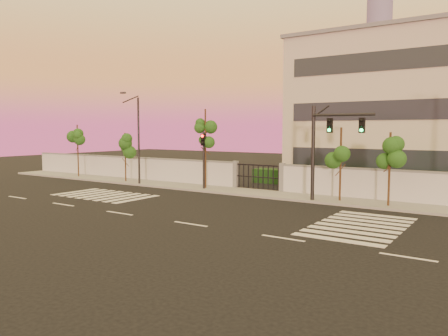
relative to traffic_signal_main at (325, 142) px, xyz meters
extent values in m
plane|color=black|center=(-3.16, -9.46, -3.85)|extent=(120.00, 120.00, 0.00)
cube|color=gray|center=(-3.16, 1.04, -3.78)|extent=(60.00, 3.00, 0.15)
cube|color=silver|center=(-20.66, 2.54, -2.85)|extent=(25.00, 0.30, 2.00)
cube|color=slate|center=(-20.66, 2.54, -1.79)|extent=(25.00, 0.36, 0.12)
cube|color=slate|center=(-8.16, 2.54, -2.75)|extent=(0.35, 0.35, 2.20)
cube|color=slate|center=(-4.16, 2.54, -2.75)|extent=(0.35, 0.35, 2.20)
cube|color=#103716|center=(5.84, 5.04, -2.95)|extent=(20.00, 2.00, 1.80)
cube|color=#103716|center=(-19.16, 5.04, -3.15)|extent=(12.00, 1.80, 1.40)
cube|color=#103716|center=(-6.16, 7.54, -3.25)|extent=(6.00, 1.50, 1.20)
cube|color=#262D38|center=(5.84, 6.52, -1.35)|extent=(22.00, 0.08, 1.40)
cube|color=#262D38|center=(5.84, 6.52, 2.15)|extent=(22.00, 0.08, 1.40)
cube|color=#262D38|center=(5.84, 6.52, 5.65)|extent=(22.00, 0.08, 1.40)
cylinder|color=slate|center=(-68.16, 270.54, 51.15)|extent=(16.00, 16.00, 110.00)
cube|color=silver|center=(-17.16, -5.46, -3.84)|extent=(0.50, 4.00, 0.02)
cube|color=silver|center=(-16.26, -5.46, -3.84)|extent=(0.50, 4.00, 0.02)
cube|color=silver|center=(-15.36, -5.46, -3.84)|extent=(0.50, 4.00, 0.02)
cube|color=silver|center=(-14.46, -5.46, -3.84)|extent=(0.50, 4.00, 0.02)
cube|color=silver|center=(-13.56, -5.46, -3.84)|extent=(0.50, 4.00, 0.02)
cube|color=silver|center=(-12.66, -5.46, -3.84)|extent=(0.50, 4.00, 0.02)
cube|color=silver|center=(-11.76, -5.46, -3.84)|extent=(0.50, 4.00, 0.02)
cube|color=silver|center=(-10.86, -5.46, -3.84)|extent=(0.50, 4.00, 0.02)
cube|color=silver|center=(3.84, -8.46, -3.84)|extent=(4.00, 0.50, 0.02)
cube|color=silver|center=(3.84, -7.56, -3.84)|extent=(4.00, 0.50, 0.02)
cube|color=silver|center=(3.84, -6.66, -3.84)|extent=(4.00, 0.50, 0.02)
cube|color=silver|center=(3.84, -5.76, -3.84)|extent=(4.00, 0.50, 0.02)
cube|color=silver|center=(3.84, -4.86, -3.84)|extent=(4.00, 0.50, 0.02)
cube|color=silver|center=(3.84, -3.96, -3.84)|extent=(4.00, 0.50, 0.02)
cube|color=silver|center=(3.84, -3.06, -3.84)|extent=(4.00, 0.50, 0.02)
cube|color=silver|center=(3.84, -2.16, -3.84)|extent=(4.00, 0.50, 0.02)
cube|color=silver|center=(-18.16, -9.46, -3.84)|extent=(2.00, 0.15, 0.01)
cube|color=silver|center=(-13.16, -9.46, -3.84)|extent=(2.00, 0.15, 0.01)
cube|color=silver|center=(-8.16, -9.46, -3.84)|extent=(2.00, 0.15, 0.01)
cube|color=silver|center=(-3.16, -9.46, -3.84)|extent=(2.00, 0.15, 0.01)
cube|color=silver|center=(1.84, -9.46, -3.84)|extent=(2.00, 0.15, 0.01)
cube|color=silver|center=(6.84, -9.46, -3.84)|extent=(2.00, 0.15, 0.01)
cylinder|color=#382314|center=(-24.90, 0.76, -1.32)|extent=(0.12, 0.12, 5.07)
sphere|color=#184714|center=(-24.90, 0.76, 0.20)|extent=(1.14, 1.14, 1.14)
sphere|color=#184714|center=(-24.54, 0.97, -0.56)|extent=(0.87, 0.87, 0.87)
sphere|color=#184714|center=(-25.21, 0.60, -0.30)|extent=(0.83, 0.83, 0.83)
cylinder|color=#382314|center=(-18.24, 0.56, -1.68)|extent=(0.12, 0.12, 4.34)
sphere|color=#184714|center=(-18.24, 0.56, -0.38)|extent=(1.10, 1.10, 1.10)
sphere|color=#184714|center=(-17.89, 0.76, -1.03)|extent=(0.84, 0.84, 0.84)
sphere|color=#184714|center=(-18.54, 0.41, -0.82)|extent=(0.80, 0.80, 0.80)
cylinder|color=#382314|center=(-9.79, 0.80, -0.77)|extent=(0.13, 0.13, 6.17)
sphere|color=#184714|center=(-9.79, 0.80, 1.08)|extent=(1.18, 1.18, 1.18)
sphere|color=#184714|center=(-9.42, 1.01, 0.16)|extent=(0.90, 0.90, 0.90)
sphere|color=#184714|center=(-10.11, 0.64, 0.47)|extent=(0.86, 0.86, 0.86)
cylinder|color=#382314|center=(0.77, 0.74, -1.48)|extent=(0.13, 0.13, 4.75)
sphere|color=#184714|center=(0.77, 0.74, -0.05)|extent=(1.18, 1.18, 1.18)
sphere|color=#184714|center=(1.15, 0.96, -0.76)|extent=(0.90, 0.90, 0.90)
sphere|color=#184714|center=(0.45, 0.58, -0.53)|extent=(0.86, 0.86, 0.86)
cylinder|color=#382314|center=(3.78, 0.52, -1.62)|extent=(0.13, 0.13, 4.46)
sphere|color=#184714|center=(3.78, 0.52, -0.28)|extent=(1.19, 1.19, 1.19)
sphere|color=#184714|center=(4.16, 0.73, -0.95)|extent=(0.91, 0.91, 0.91)
sphere|color=#184714|center=(3.46, 0.36, -0.73)|extent=(0.86, 0.86, 0.86)
cylinder|color=black|center=(-0.77, 0.01, -0.81)|extent=(0.24, 0.24, 6.10)
cylinder|color=black|center=(1.10, 0.01, 1.65)|extent=(3.74, 0.47, 0.16)
cube|color=black|center=(0.31, -0.04, 1.01)|extent=(0.34, 0.18, 0.88)
sphere|color=#0CF259|center=(0.31, -0.15, 0.74)|extent=(0.20, 0.20, 0.20)
cube|color=black|center=(2.28, -0.04, 1.01)|extent=(0.34, 0.18, 0.88)
sphere|color=#0CF259|center=(2.28, -0.15, 0.74)|extent=(0.20, 0.20, 0.20)
cylinder|color=black|center=(-9.70, 0.44, -1.63)|extent=(0.16, 0.16, 4.45)
cube|color=black|center=(-9.70, 0.39, 0.00)|extent=(0.35, 0.18, 0.89)
sphere|color=red|center=(-9.70, 0.28, 0.28)|extent=(0.20, 0.20, 0.20)
cylinder|color=black|center=(-15.99, -0.05, -0.24)|extent=(0.16, 0.16, 7.23)
cylinder|color=black|center=(-15.99, -0.87, 3.19)|extent=(0.09, 1.73, 0.70)
cube|color=#3F3F44|center=(-15.99, -1.68, 3.65)|extent=(0.45, 0.23, 0.14)
camera|label=1|loc=(9.93, -25.99, 0.76)|focal=35.00mm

